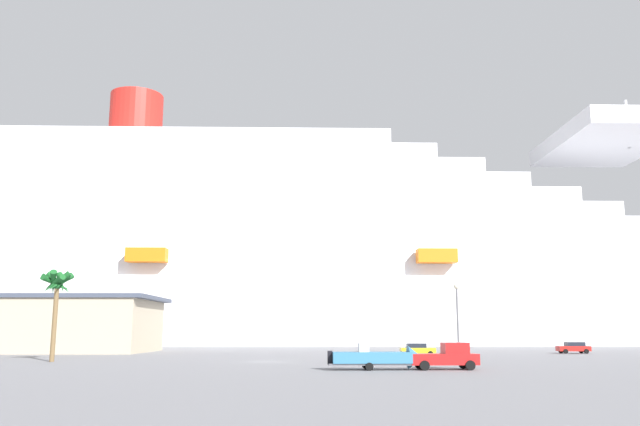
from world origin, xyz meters
name	(u,v)px	position (x,y,z in m)	size (l,w,h in m)	color
ground_plane	(272,352)	(0.00, 30.00, 0.00)	(600.00, 600.00, 0.00)	gray
cruise_ship	(285,264)	(1.89, 79.72, 18.24)	(297.18, 43.06, 66.02)	white
pickup_truck	(446,357)	(15.26, -14.41, 1.04)	(5.61, 2.30, 2.20)	red
small_boat_on_trailer	(380,358)	(9.78, -14.44, 0.96)	(8.99, 2.33, 2.15)	#595960
palm_tree	(57,287)	(-22.14, 1.23, 7.66)	(3.38, 3.54, 9.46)	brown
street_lamp	(457,311)	(18.74, -5.45, 5.07)	(0.56, 0.56, 7.76)	slate
parked_car_red_hatchback	(574,347)	(42.35, 21.89, 0.83)	(4.45, 2.27, 1.58)	red
parked_car_yellow_taxi	(417,349)	(18.58, 13.84, 0.83)	(4.36, 2.25, 1.58)	yellow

